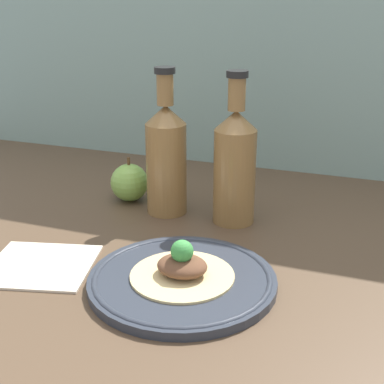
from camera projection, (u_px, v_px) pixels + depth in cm
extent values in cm
cube|color=brown|center=(188.00, 268.00, 90.15)|extent=(180.00, 110.00, 4.00)
cube|color=#84A399|center=(269.00, 0.00, 122.41)|extent=(180.00, 3.00, 80.00)
cylinder|color=#2D333D|center=(182.00, 281.00, 80.90)|extent=(28.64, 28.64, 1.41)
torus|color=#2D333D|center=(182.00, 278.00, 80.72)|extent=(27.34, 27.34, 0.99)
cylinder|color=#D6BC7F|center=(182.00, 276.00, 80.58)|extent=(15.84, 15.84, 0.40)
ellipsoid|color=brown|center=(182.00, 266.00, 80.00)|extent=(7.70, 6.54, 2.86)
sphere|color=green|center=(182.00, 251.00, 79.14)|extent=(3.43, 3.43, 3.43)
cylinder|color=olive|center=(166.00, 169.00, 105.20)|extent=(7.98, 7.98, 18.11)
cone|color=olive|center=(165.00, 115.00, 101.39)|extent=(7.98, 7.98, 3.59)
cylinder|color=olive|center=(165.00, 89.00, 99.72)|extent=(3.19, 3.19, 5.90)
cylinder|color=black|center=(165.00, 70.00, 98.48)|extent=(3.99, 3.99, 1.20)
cylinder|color=olive|center=(234.00, 177.00, 100.72)|extent=(7.98, 7.98, 18.11)
cone|color=olive|center=(236.00, 120.00, 96.91)|extent=(7.98, 7.98, 3.59)
cylinder|color=olive|center=(237.00, 94.00, 95.24)|extent=(3.19, 3.19, 5.90)
cylinder|color=black|center=(237.00, 74.00, 93.99)|extent=(3.99, 3.99, 1.20)
sphere|color=#84B74C|center=(129.00, 182.00, 112.81)|extent=(7.99, 7.99, 7.99)
cylinder|color=brown|center=(129.00, 162.00, 111.18)|extent=(0.64, 0.64, 1.80)
cube|color=beige|center=(41.00, 264.00, 86.44)|extent=(19.93, 19.04, 0.80)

